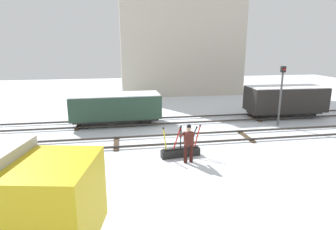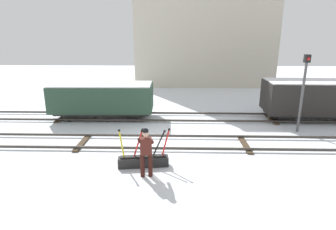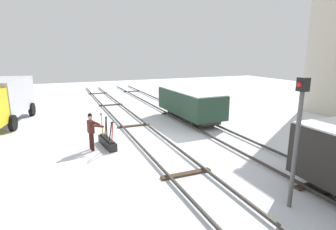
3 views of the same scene
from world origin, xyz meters
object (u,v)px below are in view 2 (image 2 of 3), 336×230
freight_car_near_switch (315,98)px  freight_car_mid_siding (103,98)px  switch_lever_frame (144,160)px  rail_worker (146,150)px  signal_post (304,86)px

freight_car_near_switch → freight_car_mid_siding: (-11.58, 0.00, -0.10)m
switch_lever_frame → rail_worker: rail_worker is taller
rail_worker → signal_post: bearing=26.4°
signal_post → freight_car_near_switch: size_ratio=0.70×
signal_post → freight_car_near_switch: (1.57, 1.94, -1.00)m
signal_post → freight_car_mid_siding: 10.25m
freight_car_mid_siding → switch_lever_frame: bearing=-64.9°
switch_lever_frame → signal_post: bearing=21.5°
signal_post → switch_lever_frame: bearing=-151.2°
rail_worker → switch_lever_frame: bearing=96.9°
freight_car_near_switch → signal_post: bearing=-127.5°
switch_lever_frame → rail_worker: bearing=-83.1°
switch_lever_frame → freight_car_near_switch: freight_car_near_switch is taller
rail_worker → freight_car_near_switch: bearing=30.4°
freight_car_near_switch → freight_car_mid_siding: bearing=-178.4°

